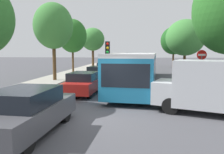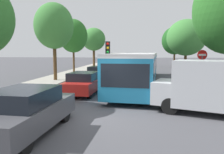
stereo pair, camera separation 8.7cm
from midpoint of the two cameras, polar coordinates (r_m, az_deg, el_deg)
name	(u,v)px [view 1 (the left image)]	position (r m, az deg, el deg)	size (l,w,h in m)	color
ground_plane	(97,117)	(9.13, -4.26, -10.49)	(200.00, 200.00, 0.00)	#47474C
kerb_strip_left	(73,73)	(28.24, -10.18, 1.14)	(3.20, 46.87, 0.14)	#9E998E
articulated_bus	(139,66)	(18.62, 7.06, 2.83)	(4.32, 17.50, 2.57)	teal
city_bus_rear	(119,58)	(45.60, 1.70, 4.98)	(2.73, 11.62, 2.49)	red
queued_car_graphite	(26,111)	(7.71, -21.75, -8.25)	(2.09, 4.43, 1.50)	#47474C
queued_car_red	(84,83)	(13.98, -7.52, -1.57)	(1.96, 4.14, 1.41)	#B21E19
queued_car_tan	(98,74)	(19.83, -3.71, 0.83)	(1.94, 4.11, 1.40)	tan
queued_car_silver	(105,68)	(26.11, -1.84, 2.23)	(1.97, 4.18, 1.42)	#B7BABF
queued_car_black	(112,66)	(32.38, 0.01, 3.01)	(1.89, 3.99, 1.35)	black
white_van	(219,86)	(10.32, 25.98, -2.09)	(5.36, 3.50, 2.31)	#B7BABF
traffic_light	(108,55)	(15.21, -1.35, 5.88)	(0.36, 0.38, 3.40)	#56595E
no_entry_sign	(201,63)	(17.12, 22.18, 3.39)	(0.70, 0.08, 2.82)	#56595E
tree_left_mid	(54,27)	(20.68, -15.01, 12.43)	(3.49, 3.49, 7.04)	#51381E
tree_left_far	(72,37)	(27.65, -10.37, 10.30)	(3.48, 3.48, 6.69)	#51381E
tree_left_distant	(93,39)	(35.75, -5.11, 9.74)	(3.76, 3.76, 6.55)	#51381E
tree_right_mid	(185,38)	(28.91, 18.51, 9.73)	(4.78, 4.78, 6.69)	#51381E
tree_right_far	(174,41)	(40.68, 15.76, 9.13)	(4.56, 4.56, 7.15)	#51381E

